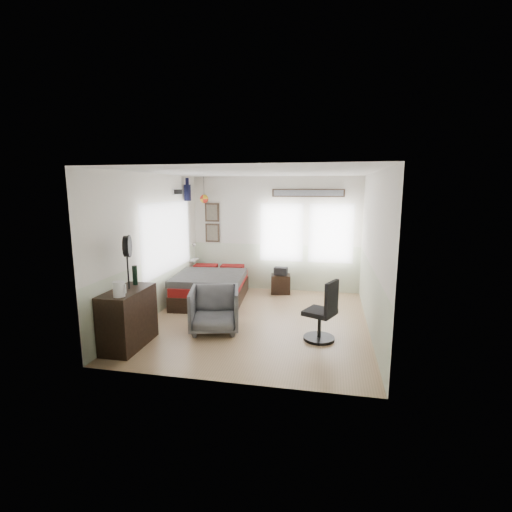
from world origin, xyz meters
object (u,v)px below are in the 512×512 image
Objects in this scene: bed at (212,287)px; armchair at (215,309)px; task_chair at (323,316)px; dresser at (128,318)px; nightstand at (281,284)px.

bed is 2.48× the size of armchair.
bed is 3.01m from task_chair.
armchair is at bearing -75.39° from bed.
dresser reaches higher than armchair.
dresser is (-0.51, -2.56, 0.14)m from bed.
bed is 2.07× the size of dresser.
nightstand is at bearing 60.46° from dresser.
armchair is at bearing -115.71° from nightstand.
armchair is 0.83× the size of task_chair.
armchair is 2.66m from nightstand.
nightstand is 0.44× the size of task_chair.
armchair is (0.60, -1.69, 0.07)m from bed.
dresser is 1.20× the size of armchair.
bed is 2.61m from dresser.
nightstand is (0.81, 2.53, -0.16)m from armchair.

